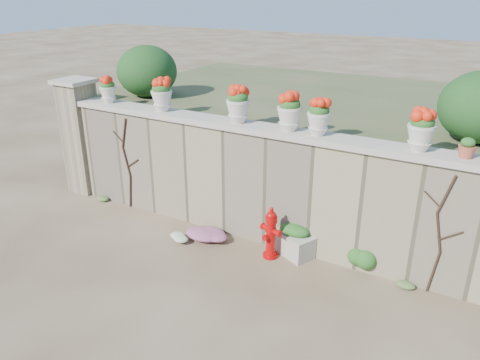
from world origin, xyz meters
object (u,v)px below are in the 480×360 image
Objects in this scene: urn_pot_0 at (108,90)px; planter_box at (294,241)px; fire_hydrant at (271,233)px; terracotta_pot at (467,149)px.

planter_box is at bearing -3.38° from urn_pot_0.
fire_hydrant is at bearing -7.62° from urn_pot_0.
planter_box is at bearing -173.89° from terracotta_pot.
terracotta_pot reaches higher than planter_box.
urn_pot_0 is at bearing -170.54° from fire_hydrant.
terracotta_pot reaches higher than fire_hydrant.
terracotta_pot is (2.34, 0.25, 1.97)m from planter_box.
terracotta_pot is at bearing -0.00° from urn_pot_0.
planter_box is 2.84× the size of terracotta_pot.
urn_pot_0 is at bearing 180.00° from terracotta_pot.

